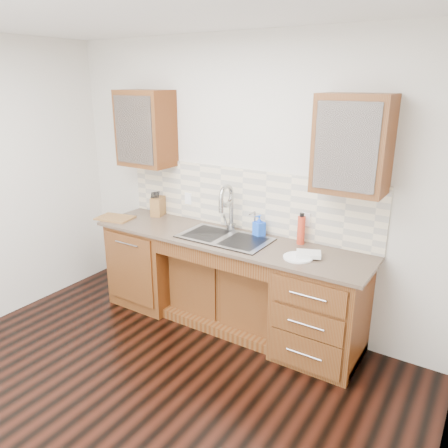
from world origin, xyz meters
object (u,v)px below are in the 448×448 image
Objects in this scene: soap_bottle at (259,226)px; water_bottle at (301,230)px; knife_block at (158,206)px; cutting_board at (115,218)px; plate at (298,257)px.

soap_bottle is 0.41m from water_bottle.
knife_block is 0.55× the size of cutting_board.
plate is 1.23× the size of knife_block.
plate is at bearing -8.22° from soap_bottle.
water_bottle is 1.04× the size of plate.
cutting_board is at bearing -178.79° from plate.
knife_block reaches higher than plate.
water_bottle reaches higher than soap_bottle.
cutting_board is at bearing -169.41° from water_bottle.
cutting_board is at bearing -148.46° from knife_block.
soap_bottle is 0.80× the size of water_bottle.
water_bottle is at bearing 109.96° from plate.
knife_block is 0.46m from cutting_board.
cutting_board reaches higher than plate.
water_bottle is at bearing -16.15° from knife_block.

